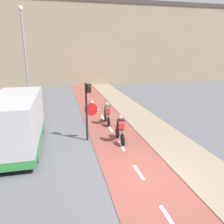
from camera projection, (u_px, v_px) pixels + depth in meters
ground_plane at (143, 180)px, 8.02m from camera, size 120.00×120.00×0.00m
bike_lane at (143, 179)px, 8.02m from camera, size 2.75×60.00×0.02m
sidewalk_strip at (205, 171)px, 8.58m from camera, size 2.40×60.00×0.05m
building_row_background at (79, 44)px, 30.54m from camera, size 60.00×5.20×10.97m
traffic_light_pole at (88, 106)px, 11.10m from camera, size 0.67×0.25×3.03m
street_lamp_far at (25, 50)px, 16.48m from camera, size 0.36×0.36×7.69m
cyclist_near at (120, 129)px, 11.17m from camera, size 0.46×1.66×1.44m
cyclist_far at (107, 114)px, 13.90m from camera, size 0.46×1.62×1.42m
van at (17, 123)px, 10.32m from camera, size 2.07×5.40×2.57m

